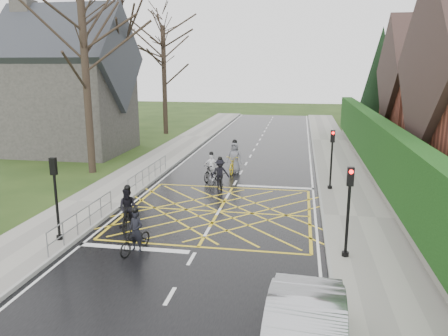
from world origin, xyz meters
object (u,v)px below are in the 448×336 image
(cyclist_rear, at_px, (136,237))
(cyclist_lead, at_px, (234,161))
(cyclist_back, at_px, (128,212))
(cyclist_front, at_px, (211,170))
(cyclist_mid, at_px, (220,176))

(cyclist_rear, height_order, cyclist_lead, cyclist_lead)
(cyclist_lead, bearing_deg, cyclist_rear, -93.31)
(cyclist_back, relative_size, cyclist_front, 1.06)
(cyclist_lead, bearing_deg, cyclist_front, -110.94)
(cyclist_front, bearing_deg, cyclist_lead, 80.42)
(cyclist_front, relative_size, cyclist_lead, 0.81)
(cyclist_back, distance_m, cyclist_lead, 10.39)
(cyclist_rear, height_order, cyclist_front, cyclist_front)
(cyclist_back, xyz_separation_m, cyclist_mid, (2.51, 6.64, -0.07))
(cyclist_front, bearing_deg, cyclist_rear, -77.87)
(cyclist_mid, xyz_separation_m, cyclist_front, (-0.73, 1.25, 0.01))
(cyclist_mid, bearing_deg, cyclist_back, -129.45)
(cyclist_rear, relative_size, cyclist_lead, 0.82)
(cyclist_back, height_order, cyclist_lead, cyclist_lead)
(cyclist_lead, bearing_deg, cyclist_back, -101.09)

